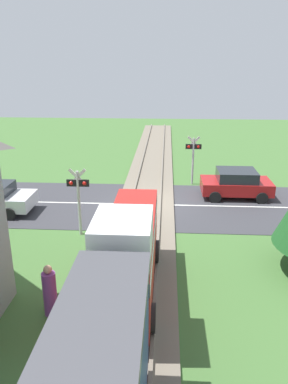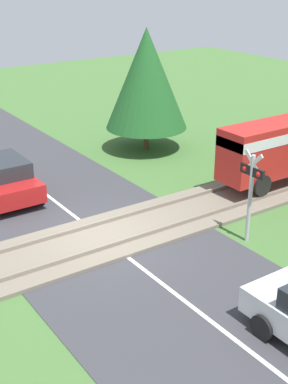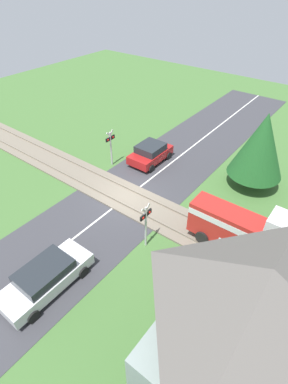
% 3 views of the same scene
% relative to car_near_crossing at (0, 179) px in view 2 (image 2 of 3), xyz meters
% --- Properties ---
extents(ground_plane, '(60.00, 60.00, 0.00)m').
position_rel_car_near_crossing_xyz_m(ground_plane, '(4.66, 1.44, -0.77)').
color(ground_plane, '#426B33').
extents(road_surface, '(48.00, 6.40, 0.02)m').
position_rel_car_near_crossing_xyz_m(road_surface, '(4.66, 1.44, -0.76)').
color(road_surface, '#38383D').
rests_on(road_surface, ground_plane).
extents(track_bed, '(2.80, 48.00, 0.24)m').
position_rel_car_near_crossing_xyz_m(track_bed, '(4.66, 1.44, -0.70)').
color(track_bed, '#756B5B').
rests_on(track_bed, ground_plane).
extents(car_near_crossing, '(3.60, 2.07, 1.47)m').
position_rel_car_near_crossing_xyz_m(car_near_crossing, '(0.00, 0.00, 0.00)').
color(car_near_crossing, '#A81919').
rests_on(car_near_crossing, ground_plane).
extents(crossing_signal_east_approach, '(0.90, 0.18, 2.84)m').
position_rel_car_near_crossing_xyz_m(crossing_signal_east_approach, '(7.17, 4.97, 1.06)').
color(crossing_signal_east_approach, '#B7B7B7').
rests_on(crossing_signal_east_approach, ground_plane).
extents(tree_roadside_hedge, '(3.58, 3.58, 5.32)m').
position_rel_car_near_crossing_xyz_m(tree_roadside_hedge, '(-1.73, 7.42, 2.39)').
color(tree_roadside_hedge, brown).
rests_on(tree_roadside_hedge, ground_plane).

